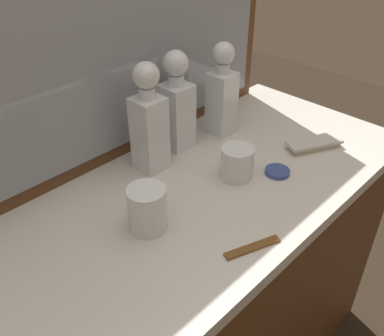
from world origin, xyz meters
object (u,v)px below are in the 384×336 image
at_px(crystal_tumbler_left, 237,164).
at_px(porcelain_dish, 277,172).
at_px(crystal_tumbler_center, 147,210).
at_px(crystal_decanter_right, 177,110).
at_px(tortoiseshell_comb, 252,247).
at_px(crystal_decanter_left, 222,98).
at_px(silver_brush_far_left, 314,144).
at_px(crystal_decanter_center, 149,128).

xyz_separation_m(crystal_tumbler_left, porcelain_dish, (0.09, -0.07, -0.03)).
xyz_separation_m(crystal_tumbler_center, porcelain_dish, (0.39, -0.09, -0.04)).
height_order(crystal_decanter_right, tortoiseshell_comb, crystal_decanter_right).
relative_size(crystal_decanter_left, silver_brush_far_left, 1.65).
height_order(crystal_tumbler_center, tortoiseshell_comb, crystal_tumbler_center).
distance_m(crystal_decanter_right, crystal_tumbler_center, 0.38).
relative_size(crystal_decanter_center, silver_brush_far_left, 1.74).
bearing_deg(crystal_tumbler_left, crystal_decanter_center, 122.70).
bearing_deg(silver_brush_far_left, crystal_decanter_right, 131.69).
relative_size(porcelain_dish, tortoiseshell_comb, 0.51).
bearing_deg(silver_brush_far_left, crystal_tumbler_left, 164.96).
bearing_deg(crystal_decanter_center, crystal_tumbler_center, -133.17).
relative_size(crystal_decanter_left, tortoiseshell_comb, 2.16).
height_order(crystal_decanter_left, crystal_tumbler_left, crystal_decanter_left).
relative_size(crystal_tumbler_left, tortoiseshell_comb, 0.66).
bearing_deg(crystal_decanter_right, crystal_tumbler_center, -144.75).
distance_m(crystal_decanter_left, tortoiseshell_comb, 0.53).
height_order(crystal_decanter_left, crystal_tumbler_center, crystal_decanter_left).
relative_size(crystal_decanter_center, crystal_decanter_left, 1.05).
xyz_separation_m(crystal_decanter_center, silver_brush_far_left, (0.40, -0.27, -0.11)).
xyz_separation_m(crystal_decanter_center, crystal_tumbler_left, (0.13, -0.20, -0.08)).
relative_size(crystal_decanter_center, crystal_decanter_right, 1.04).
relative_size(crystal_decanter_right, silver_brush_far_left, 1.67).
bearing_deg(crystal_tumbler_left, crystal_decanter_right, 89.15).
bearing_deg(crystal_decanter_left, tortoiseshell_comb, -131.36).
height_order(crystal_decanter_right, crystal_decanter_left, crystal_decanter_right).
bearing_deg(porcelain_dish, silver_brush_far_left, -0.20).
xyz_separation_m(crystal_decanter_left, porcelain_dish, (-0.07, -0.26, -0.11)).
distance_m(crystal_decanter_center, crystal_decanter_right, 0.14).
distance_m(crystal_decanter_center, tortoiseshell_comb, 0.42).
relative_size(crystal_decanter_center, crystal_tumbler_left, 3.46).
xyz_separation_m(crystal_decanter_center, porcelain_dish, (0.22, -0.27, -0.12)).
distance_m(crystal_tumbler_left, silver_brush_far_left, 0.29).
xyz_separation_m(crystal_decanter_left, silver_brush_far_left, (0.12, -0.26, -0.10)).
relative_size(silver_brush_far_left, tortoiseshell_comb, 1.31).
relative_size(crystal_decanter_left, porcelain_dish, 4.25).
bearing_deg(crystal_decanter_center, crystal_decanter_right, 13.47).
bearing_deg(crystal_decanter_right, porcelain_dish, -74.52).
bearing_deg(tortoiseshell_comb, crystal_decanter_left, 48.64).
xyz_separation_m(porcelain_dish, tortoiseshell_comb, (-0.28, -0.13, -0.00)).
bearing_deg(crystal_tumbler_left, crystal_tumbler_center, 176.71).
distance_m(crystal_decanter_center, crystal_decanter_left, 0.28).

